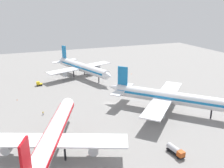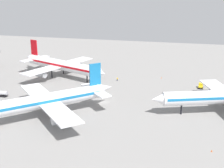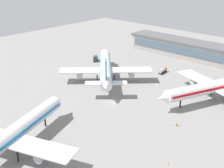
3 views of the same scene
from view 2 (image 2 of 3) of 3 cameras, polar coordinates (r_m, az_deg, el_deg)
name	(u,v)px [view 2 (image 2 of 3)]	position (r m, az deg, el deg)	size (l,w,h in m)	color
ground	(103,102)	(125.83, -1.62, -3.28)	(288.00, 288.00, 0.00)	gray
airplane_taxiing	(43,101)	(111.54, -12.59, -3.09)	(44.21, 44.86, 17.25)	white
airplane_distant	(62,65)	(160.45, -9.25, 3.45)	(44.00, 53.25, 17.00)	white
fuel_truck	(0,93)	(139.44, -19.85, -1.64)	(2.85, 6.49, 2.50)	black
baggage_tug	(201,86)	(147.43, 15.98, -0.32)	(3.29, 2.35, 2.30)	black
ground_crew_worker	(117,79)	(152.97, 0.99, 0.91)	(0.50, 0.54, 1.67)	#1E2338
safety_cone_near_gate	(162,78)	(159.26, 9.08, 1.16)	(0.44, 0.44, 0.60)	#EA590C
safety_cone_mid_apron	(212,151)	(94.19, 17.83, -11.61)	(0.44, 0.44, 0.60)	#EA590C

